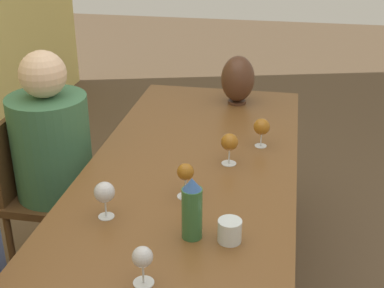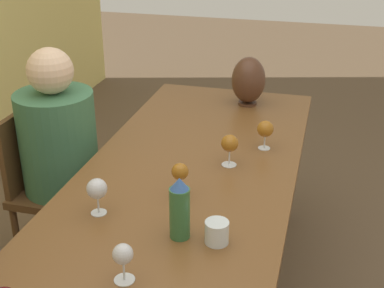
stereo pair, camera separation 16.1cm
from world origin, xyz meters
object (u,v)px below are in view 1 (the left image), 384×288
at_px(water_bottle, 192,209).
at_px(person_far, 57,163).
at_px(wine_glass_1, 185,173).
at_px(vase, 238,79).
at_px(chair_far, 45,189).
at_px(wine_glass_3, 104,193).
at_px(wine_glass_2, 262,127).
at_px(water_tumbler, 230,231).
at_px(wine_glass_4, 230,143).
at_px(wine_glass_5, 142,258).

bearing_deg(water_bottle, person_far, 50.33).
xyz_separation_m(water_bottle, wine_glass_1, (0.26, 0.07, -0.01)).
xyz_separation_m(water_bottle, person_far, (0.67, 0.81, -0.24)).
bearing_deg(wine_glass_1, vase, -4.52).
distance_m(chair_far, person_far, 0.17).
relative_size(wine_glass_1, wine_glass_3, 1.01).
bearing_deg(wine_glass_2, wine_glass_3, 144.26).
xyz_separation_m(water_bottle, wine_glass_2, (0.79, -0.18, -0.01)).
height_order(water_tumbler, person_far, person_far).
bearing_deg(water_bottle, water_tumbler, -90.44).
distance_m(water_bottle, wine_glass_4, 0.58).
bearing_deg(wine_glass_1, wine_glass_3, 127.12).
distance_m(wine_glass_1, wine_glass_2, 0.59).
relative_size(water_tumbler, vase, 0.30).
bearing_deg(wine_glass_2, wine_glass_1, 153.72).
bearing_deg(wine_glass_4, water_tumbler, -172.87).
relative_size(water_bottle, vase, 0.84).
distance_m(water_bottle, chair_far, 1.18).
height_order(wine_glass_1, wine_glass_3, wine_glass_1).
distance_m(water_tumbler, wine_glass_3, 0.48).
relative_size(water_tumbler, wine_glass_1, 0.58).
height_order(wine_glass_5, chair_far, wine_glass_5).
bearing_deg(water_tumbler, water_bottle, 89.56).
xyz_separation_m(wine_glass_2, chair_far, (-0.12, 1.07, -0.38)).
xyz_separation_m(water_bottle, wine_glass_3, (0.07, 0.34, -0.01)).
bearing_deg(wine_glass_2, vase, 17.27).
bearing_deg(wine_glass_2, wine_glass_4, 148.99).
xyz_separation_m(vase, person_far, (-0.68, 0.82, -0.27)).
distance_m(water_bottle, vase, 1.35).
bearing_deg(water_tumbler, wine_glass_4, 7.13).
xyz_separation_m(vase, wine_glass_3, (-1.28, 0.35, -0.04)).
height_order(wine_glass_2, chair_far, wine_glass_2).
bearing_deg(wine_glass_1, chair_far, 63.48).
bearing_deg(chair_far, wine_glass_4, -95.48).
relative_size(wine_glass_2, wine_glass_4, 0.97).
height_order(wine_glass_1, person_far, person_far).
relative_size(water_bottle, wine_glass_2, 1.66).
bearing_deg(wine_glass_2, chair_far, 96.31).
height_order(water_bottle, wine_glass_3, water_bottle).
xyz_separation_m(wine_glass_1, person_far, (0.41, 0.73, -0.23)).
distance_m(wine_glass_4, chair_far, 1.03).
distance_m(water_tumbler, chair_far, 1.26).
bearing_deg(water_bottle, chair_far, 53.01).
height_order(water_bottle, wine_glass_1, water_bottle).
relative_size(wine_glass_2, chair_far, 0.16).
height_order(wine_glass_4, person_far, person_far).
height_order(water_tumbler, wine_glass_3, wine_glass_3).
height_order(water_bottle, wine_glass_4, water_bottle).
height_order(wine_glass_1, wine_glass_4, same).
bearing_deg(wine_glass_5, chair_far, 39.90).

